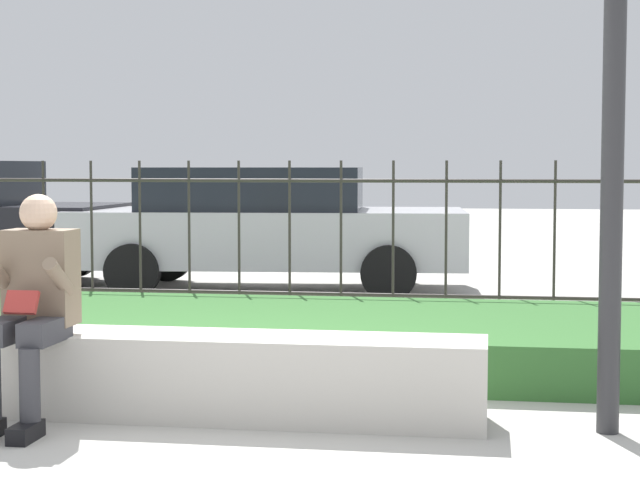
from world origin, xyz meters
TOP-DOWN VIEW (x-y plane):
  - ground_plane at (0.00, 0.00)m, footprint 60.00×60.00m
  - stone_bench at (0.05, 0.00)m, footprint 2.95×0.51m
  - person_seated_reader at (-0.97, -0.29)m, footprint 0.42×0.73m
  - grass_berm at (0.00, 1.86)m, footprint 8.47×2.32m
  - iron_fence at (-0.00, 3.49)m, footprint 6.47×0.03m
  - car_parked_center at (-1.02, 6.18)m, footprint 4.60×2.25m

SIDE VIEW (x-z plane):
  - ground_plane at x=0.00m, z-range 0.00..0.00m
  - grass_berm at x=0.00m, z-range 0.00..0.34m
  - stone_bench at x=0.05m, z-range -0.03..0.45m
  - person_seated_reader at x=-0.97m, z-range 0.06..1.34m
  - car_parked_center at x=-1.02m, z-range 0.04..1.45m
  - iron_fence at x=0.00m, z-range 0.03..1.51m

